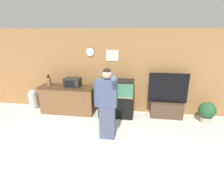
% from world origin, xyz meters
% --- Properties ---
extents(ground_plane, '(18.00, 18.00, 0.00)m').
position_xyz_m(ground_plane, '(0.00, 0.00, 0.00)').
color(ground_plane, beige).
extents(wall_back_paneled, '(10.00, 0.08, 2.60)m').
position_xyz_m(wall_back_paneled, '(-0.00, 2.64, 1.30)').
color(wall_back_paneled, olive).
rests_on(wall_back_paneled, ground_plane).
extents(counter_island, '(1.72, 0.55, 0.88)m').
position_xyz_m(counter_island, '(-1.32, 2.19, 0.44)').
color(counter_island, brown).
rests_on(counter_island, ground_plane).
extents(microwave, '(0.48, 0.34, 0.27)m').
position_xyz_m(microwave, '(-1.13, 2.22, 1.02)').
color(microwave, black).
rests_on(microwave, counter_island).
extents(knife_block, '(0.11, 0.10, 0.36)m').
position_xyz_m(knife_block, '(-1.89, 2.17, 1.02)').
color(knife_block, brown).
rests_on(knife_block, counter_island).
extents(aquarium_on_stand, '(1.04, 0.50, 1.15)m').
position_xyz_m(aquarium_on_stand, '(0.24, 2.19, 0.58)').
color(aquarium_on_stand, black).
rests_on(aquarium_on_stand, ground_plane).
extents(tv_on_stand, '(1.14, 0.40, 1.37)m').
position_xyz_m(tv_on_stand, '(1.75, 2.35, 0.40)').
color(tv_on_stand, '#4C3828').
rests_on(tv_on_stand, ground_plane).
extents(person_standing, '(0.55, 0.41, 1.74)m').
position_xyz_m(person_standing, '(0.17, 0.97, 0.91)').
color(person_standing, '#424C66').
rests_on(person_standing, ground_plane).
extents(potted_plant, '(0.47, 0.47, 0.61)m').
position_xyz_m(potted_plant, '(2.85, 2.16, 0.34)').
color(potted_plant, '#B2A899').
rests_on(potted_plant, ground_plane).
extents(trash_bin, '(0.30, 0.30, 0.67)m').
position_xyz_m(trash_bin, '(-2.62, 2.33, 0.34)').
color(trash_bin, '#B7B7BC').
rests_on(trash_bin, ground_plane).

